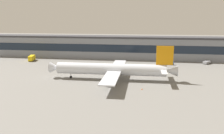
# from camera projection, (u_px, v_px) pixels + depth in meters

# --- Properties ---
(ground_plane) EXTENTS (600.00, 600.00, 0.00)m
(ground_plane) POSITION_uv_depth(u_px,v_px,m) (110.00, 80.00, 104.58)
(ground_plane) COLOR slate
(terminal_building) EXTENTS (194.60, 15.39, 15.25)m
(terminal_building) POSITION_uv_depth(u_px,v_px,m) (124.00, 47.00, 159.96)
(terminal_building) COLOR gray
(terminal_building) RESTS_ON ground_plane
(airliner) EXTENTS (57.79, 49.53, 15.73)m
(airliner) POSITION_uv_depth(u_px,v_px,m) (113.00, 69.00, 104.86)
(airliner) COLOR silver
(airliner) RESTS_ON ground_plane
(fuel_truck) EXTENTS (4.65, 8.82, 3.35)m
(fuel_truck) POSITION_uv_depth(u_px,v_px,m) (32.00, 58.00, 152.26)
(fuel_truck) COLOR yellow
(fuel_truck) RESTS_ON ground_plane
(baggage_tug) EXTENTS (3.64, 2.16, 1.85)m
(baggage_tug) POSITION_uv_depth(u_px,v_px,m) (170.00, 63.00, 139.05)
(baggage_tug) COLOR #2651A5
(baggage_tug) RESTS_ON ground_plane
(pushback_tractor) EXTENTS (5.21, 5.26, 1.75)m
(pushback_tractor) POSITION_uv_depth(u_px,v_px,m) (207.00, 62.00, 141.80)
(pushback_tractor) COLOR gray
(pushback_tractor) RESTS_ON ground_plane
(traffic_cone_0) EXTENTS (0.48, 0.48, 0.60)m
(traffic_cone_0) POSITION_uv_depth(u_px,v_px,m) (142.00, 89.00, 91.04)
(traffic_cone_0) COLOR #F2590C
(traffic_cone_0) RESTS_ON ground_plane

